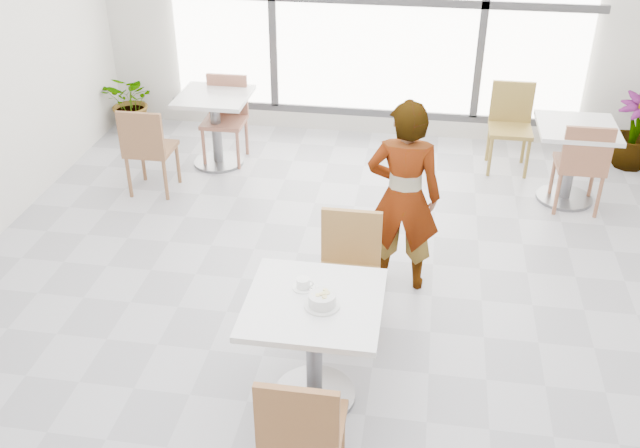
# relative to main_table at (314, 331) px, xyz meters

# --- Properties ---
(floor) EXTENTS (7.00, 7.00, 0.00)m
(floor) POSITION_rel_main_table_xyz_m (-0.04, 0.76, -0.52)
(floor) COLOR #9E9EA5
(floor) RESTS_ON ground
(window) EXTENTS (4.60, 0.07, 2.52)m
(window) POSITION_rel_main_table_xyz_m (-0.04, 4.20, 0.98)
(window) COLOR white
(window) RESTS_ON ground
(main_table) EXTENTS (0.80, 0.80, 0.75)m
(main_table) POSITION_rel_main_table_xyz_m (0.00, 0.00, 0.00)
(main_table) COLOR silver
(main_table) RESTS_ON ground
(chair_near) EXTENTS (0.42, 0.42, 0.87)m
(chair_near) POSITION_rel_main_table_xyz_m (0.06, -0.75, -0.02)
(chair_near) COLOR #945F34
(chair_near) RESTS_ON ground
(chair_far) EXTENTS (0.42, 0.42, 0.87)m
(chair_far) POSITION_rel_main_table_xyz_m (0.11, 0.78, -0.02)
(chair_far) COLOR #A2743D
(chair_far) RESTS_ON ground
(oatmeal_bowl) EXTENTS (0.21, 0.21, 0.10)m
(oatmeal_bowl) POSITION_rel_main_table_xyz_m (0.05, -0.04, 0.27)
(oatmeal_bowl) COLOR silver
(oatmeal_bowl) RESTS_ON main_table
(coffee_cup) EXTENTS (0.16, 0.13, 0.07)m
(coffee_cup) POSITION_rel_main_table_xyz_m (-0.08, 0.12, 0.26)
(coffee_cup) COLOR white
(coffee_cup) RESTS_ON main_table
(person) EXTENTS (0.56, 0.38, 1.51)m
(person) POSITION_rel_main_table_xyz_m (0.44, 1.35, 0.23)
(person) COLOR black
(person) RESTS_ON ground
(bg_table_left) EXTENTS (0.70, 0.70, 0.75)m
(bg_table_left) POSITION_rel_main_table_xyz_m (-1.55, 3.21, -0.04)
(bg_table_left) COLOR silver
(bg_table_left) RESTS_ON ground
(bg_table_right) EXTENTS (0.70, 0.70, 0.75)m
(bg_table_right) POSITION_rel_main_table_xyz_m (1.92, 2.96, -0.04)
(bg_table_right) COLOR silver
(bg_table_right) RESTS_ON ground
(bg_chair_left_near) EXTENTS (0.42, 0.42, 0.87)m
(bg_chair_left_near) POSITION_rel_main_table_xyz_m (-1.99, 2.46, -0.02)
(bg_chair_left_near) COLOR brown
(bg_chair_left_near) RESTS_ON ground
(bg_chair_left_far) EXTENTS (0.42, 0.42, 0.87)m
(bg_chair_left_far) POSITION_rel_main_table_xyz_m (-1.48, 3.38, -0.02)
(bg_chair_left_far) COLOR #9B604B
(bg_chair_left_far) RESTS_ON ground
(bg_chair_right_near) EXTENTS (0.42, 0.42, 0.87)m
(bg_chair_right_near) POSITION_rel_main_table_xyz_m (1.97, 2.75, -0.02)
(bg_chair_right_near) COLOR #925B40
(bg_chair_right_near) RESTS_ON ground
(bg_chair_right_far) EXTENTS (0.42, 0.42, 0.87)m
(bg_chair_right_far) POSITION_rel_main_table_xyz_m (1.40, 3.62, -0.02)
(bg_chair_right_far) COLOR olive
(bg_chair_right_far) RESTS_ON ground
(plant_left) EXTENTS (0.71, 0.65, 0.67)m
(plant_left) POSITION_rel_main_table_xyz_m (-2.74, 3.93, -0.19)
(plant_left) COLOR #507340
(plant_left) RESTS_ON ground
(plant_right) EXTENTS (0.52, 0.52, 0.79)m
(plant_right) POSITION_rel_main_table_xyz_m (2.66, 3.81, -0.13)
(plant_right) COLOR #608D49
(plant_right) RESTS_ON ground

